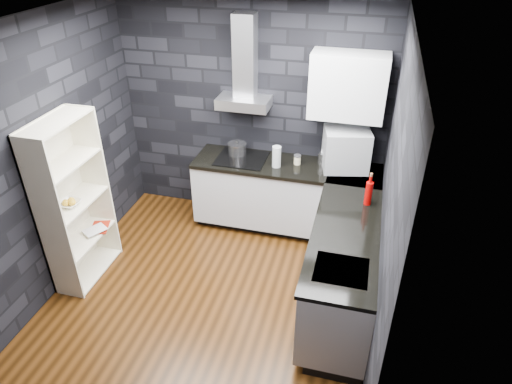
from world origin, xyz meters
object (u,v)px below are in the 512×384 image
at_px(appliance_garage, 346,150).
at_px(red_bottle, 369,193).
at_px(bookshelf, 74,203).
at_px(glass_vase, 277,157).
at_px(pot, 237,149).
at_px(fruit_bowl, 70,203).
at_px(storage_jar, 297,160).
at_px(utensil_crock, 322,158).

xyz_separation_m(appliance_garage, red_bottle, (0.30, -0.71, -0.10)).
bearing_deg(red_bottle, bookshelf, -165.59).
bearing_deg(glass_vase, pot, 161.94).
distance_m(pot, fruit_bowl, 2.00).
relative_size(pot, appliance_garage, 0.43).
xyz_separation_m(pot, storage_jar, (0.75, -0.05, -0.03)).
bearing_deg(storage_jar, glass_vase, -151.65).
height_order(utensil_crock, bookshelf, bookshelf).
bearing_deg(bookshelf, pot, 67.91).
height_order(appliance_garage, red_bottle, appliance_garage).
bearing_deg(utensil_crock, storage_jar, -163.00).
relative_size(glass_vase, appliance_garage, 0.50).
xyz_separation_m(bookshelf, fruit_bowl, (0.00, -0.06, 0.04)).
height_order(red_bottle, bookshelf, bookshelf).
distance_m(utensil_crock, fruit_bowl, 2.79).
distance_m(bookshelf, fruit_bowl, 0.07).
bearing_deg(glass_vase, storage_jar, 28.35).
distance_m(storage_jar, red_bottle, 1.08).
height_order(pot, glass_vase, glass_vase).
relative_size(pot, red_bottle, 0.86).
distance_m(glass_vase, fruit_bowl, 2.26).
xyz_separation_m(storage_jar, utensil_crock, (0.28, 0.09, 0.02)).
xyz_separation_m(utensil_crock, appliance_garage, (0.26, -0.05, 0.16)).
relative_size(appliance_garage, fruit_bowl, 2.40).
bearing_deg(utensil_crock, appliance_garage, -10.64).
height_order(glass_vase, storage_jar, glass_vase).
xyz_separation_m(pot, utensil_crock, (1.03, 0.04, -0.01)).
xyz_separation_m(glass_vase, fruit_bowl, (-1.81, -1.35, -0.09)).
height_order(storage_jar, fruit_bowl, storage_jar).
bearing_deg(pot, utensil_crock, 1.97).
distance_m(glass_vase, storage_jar, 0.26).
bearing_deg(pot, fruit_bowl, -130.23).
xyz_separation_m(glass_vase, appliance_garage, (0.76, 0.16, 0.10)).
bearing_deg(storage_jar, fruit_bowl, -144.10).
bearing_deg(utensil_crock, fruit_bowl, -146.05).
bearing_deg(bookshelf, appliance_garage, 48.65).
bearing_deg(red_bottle, glass_vase, 152.53).
relative_size(storage_jar, fruit_bowl, 0.47).
distance_m(glass_vase, bookshelf, 2.23).
bearing_deg(red_bottle, storage_jar, 141.30).
relative_size(glass_vase, red_bottle, 1.01).
height_order(glass_vase, red_bottle, glass_vase).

